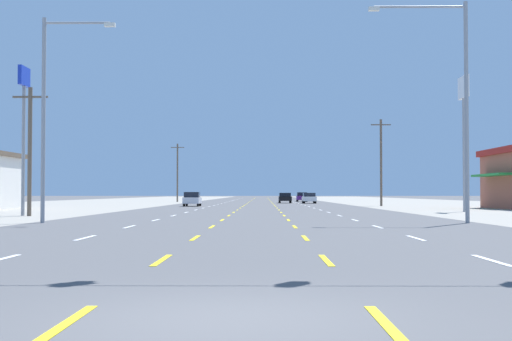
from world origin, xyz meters
TOP-DOWN VIEW (x-y plane):
  - ground_plane at (0.00, 66.00)m, footprint 572.00×572.00m
  - lot_apron_left at (-24.75, 66.00)m, footprint 28.00×440.00m
  - lot_apron_right at (24.75, 66.00)m, footprint 28.00×440.00m
  - lane_markings at (0.00, 104.50)m, footprint 10.64×227.60m
  - hatchback_far_left_nearest at (-7.24, 69.04)m, footprint 1.72×3.90m
  - sedan_far_right_near at (6.81, 91.04)m, footprint 1.80×4.50m
  - sedan_inner_right_mid at (3.55, 94.04)m, footprint 1.80×4.50m
  - hatchback_far_right_midfar at (6.79, 109.26)m, footprint 1.72×3.90m
  - pole_sign_left_row_1 at (-14.71, 36.66)m, footprint 0.24×1.71m
  - pole_sign_right_row_1 at (15.86, 46.73)m, footprint 0.24×2.37m
  - streetlight_left_row_0 at (-9.83, 25.93)m, footprint 3.53×0.26m
  - streetlight_right_row_0 at (9.67, 25.93)m, footprint 4.76×0.26m
  - utility_pole_left_row_0 at (-14.06, 35.92)m, footprint 2.20×0.26m
  - utility_pole_right_row_1 at (13.46, 70.78)m, footprint 2.20×0.26m
  - utility_pole_left_row_2 at (-13.59, 108.59)m, footprint 2.20×0.26m

SIDE VIEW (x-z plane):
  - ground_plane at x=0.00m, z-range 0.00..0.00m
  - lot_apron_left at x=-24.75m, z-range 0.00..0.01m
  - lot_apron_right at x=24.75m, z-range 0.00..0.01m
  - lane_markings at x=0.00m, z-range 0.00..0.01m
  - sedan_far_right_near at x=6.81m, z-range 0.03..1.49m
  - sedan_inner_right_mid at x=3.55m, z-range 0.03..1.49m
  - hatchback_far_left_nearest at x=-7.24m, z-range 0.01..1.55m
  - hatchback_far_right_midfar at x=6.79m, z-range 0.01..1.55m
  - utility_pole_left_row_0 at x=-14.06m, z-range 0.19..8.20m
  - utility_pole_left_row_2 at x=-13.59m, z-range 0.20..9.69m
  - utility_pole_right_row_1 at x=13.46m, z-range 0.20..9.77m
  - streetlight_left_row_0 at x=-9.83m, z-range 0.70..10.60m
  - streetlight_right_row_0 at x=9.67m, z-range 0.86..11.50m
  - pole_sign_left_row_1 at x=-14.71m, z-range 2.01..11.44m
  - pole_sign_right_row_1 at x=15.86m, z-range 2.78..13.20m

